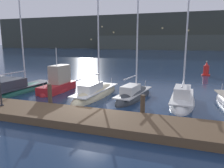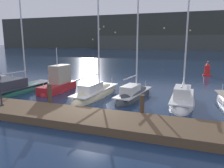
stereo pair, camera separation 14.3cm
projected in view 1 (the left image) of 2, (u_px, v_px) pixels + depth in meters
name	position (u px, v px, depth m)	size (l,w,h in m)	color
ground_plane	(93.00, 113.00, 14.04)	(400.00, 400.00, 0.00)	#192D4C
dock	(81.00, 118.00, 12.48)	(40.25, 2.80, 0.45)	brown
mooring_pile_2	(50.00, 96.00, 14.91)	(0.28, 0.28, 1.69)	#4C3D2D
mooring_pile_3	(143.00, 107.00, 12.89)	(0.28, 0.28, 1.45)	#4C3D2D
sailboat_berth_3	(19.00, 90.00, 19.89)	(2.84, 8.62, 10.09)	#195647
motorboat_berth_4	(58.00, 87.00, 20.06)	(1.71, 4.75, 4.67)	red
sailboat_berth_5	(96.00, 95.00, 18.36)	(2.30, 7.39, 11.51)	beige
sailboat_berth_6	(134.00, 97.00, 17.75)	(2.53, 6.32, 9.54)	#2D3338
sailboat_berth_7	(182.00, 101.00, 16.31)	(1.93, 6.50, 9.89)	white
channel_buoy	(206.00, 70.00, 29.15)	(1.08, 1.08, 1.98)	red
hillside_backdrop	(185.00, 33.00, 120.90)	(240.00, 23.00, 19.53)	#333833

